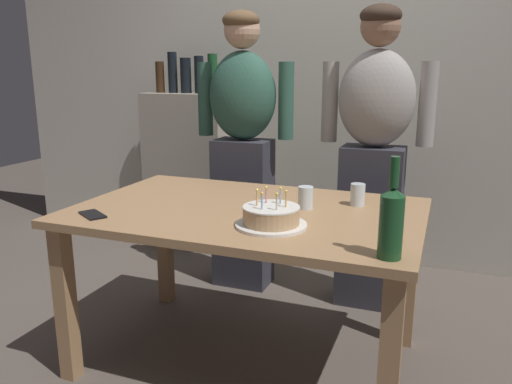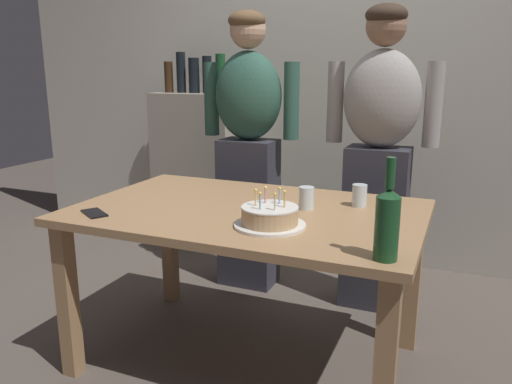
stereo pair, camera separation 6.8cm
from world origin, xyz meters
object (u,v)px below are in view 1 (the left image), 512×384
(wine_bottle, at_px, (391,220))
(water_glass_far, at_px, (358,195))
(person_man_bearded, at_px, (243,147))
(person_woman_cardigan, at_px, (373,155))
(cell_phone, at_px, (93,215))
(birthday_cake, at_px, (271,217))
(water_glass_near, at_px, (306,198))

(wine_bottle, bearing_deg, water_glass_far, 108.98)
(person_man_bearded, height_order, person_woman_cardigan, same)
(cell_phone, xyz_separation_m, person_woman_cardigan, (0.98, 1.15, 0.13))
(person_man_bearded, bearing_deg, cell_phone, 79.89)
(cell_phone, distance_m, person_woman_cardigan, 1.52)
(water_glass_far, distance_m, wine_bottle, 0.65)
(wine_bottle, relative_size, person_woman_cardigan, 0.20)
(birthday_cake, bearing_deg, water_glass_far, 59.18)
(water_glass_near, relative_size, cell_phone, 0.69)
(water_glass_near, relative_size, wine_bottle, 0.30)
(birthday_cake, bearing_deg, person_woman_cardigan, 76.96)
(water_glass_far, height_order, cell_phone, water_glass_far)
(water_glass_near, height_order, person_man_bearded, person_man_bearded)
(birthday_cake, relative_size, person_man_bearded, 0.17)
(water_glass_far, bearing_deg, cell_phone, -150.89)
(water_glass_near, xyz_separation_m, cell_phone, (-0.80, -0.43, -0.05))
(person_man_bearded, relative_size, person_woman_cardigan, 1.00)
(person_man_bearded, bearing_deg, water_glass_near, 129.37)
(wine_bottle, distance_m, person_woman_cardigan, 1.22)
(wine_bottle, relative_size, cell_phone, 2.32)
(person_man_bearded, xyz_separation_m, person_woman_cardigan, (0.78, 0.00, 0.00))
(wine_bottle, bearing_deg, cell_phone, 177.58)
(person_woman_cardigan, bearing_deg, water_glass_near, 75.86)
(water_glass_near, distance_m, person_woman_cardigan, 0.75)
(water_glass_near, relative_size, person_man_bearded, 0.06)
(person_woman_cardigan, bearing_deg, water_glass_far, 92.02)
(birthday_cake, height_order, person_woman_cardigan, person_woman_cardigan)
(birthday_cake, xyz_separation_m, cell_phone, (-0.75, -0.13, -0.03))
(cell_phone, bearing_deg, water_glass_far, 60.69)
(water_glass_near, height_order, cell_phone, water_glass_near)
(water_glass_near, distance_m, wine_bottle, 0.64)
(water_glass_near, distance_m, person_man_bearded, 0.94)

